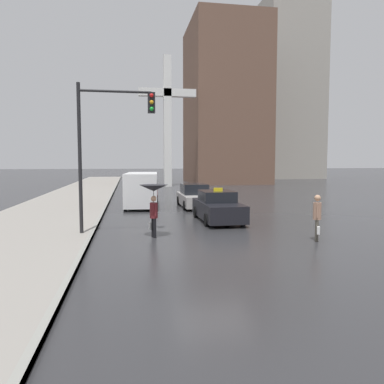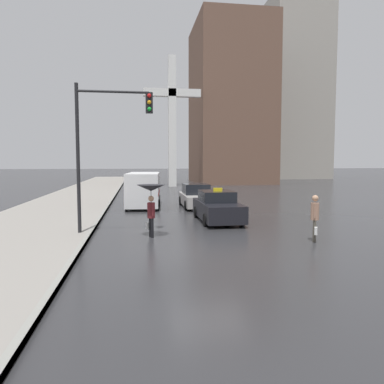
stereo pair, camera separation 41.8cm
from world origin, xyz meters
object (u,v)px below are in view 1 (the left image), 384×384
(pedestrian_with_umbrella, at_px, (154,194))
(traffic_light, at_px, (109,132))
(sedan_red, at_px, (195,197))
(ambulance_van, at_px, (142,188))
(taxi, at_px, (218,207))
(pedestrian_man, at_px, (317,215))
(monument_cross, at_px, (167,113))

(pedestrian_with_umbrella, distance_m, traffic_light, 2.99)
(sedan_red, xyz_separation_m, ambulance_van, (-3.40, 0.67, 0.56))
(taxi, distance_m, pedestrian_man, 5.84)
(taxi, relative_size, pedestrian_man, 2.64)
(sedan_red, height_order, traffic_light, traffic_light)
(traffic_light, bearing_deg, sedan_red, 60.84)
(ambulance_van, bearing_deg, sedan_red, 173.38)
(pedestrian_with_umbrella, relative_size, traffic_light, 0.35)
(pedestrian_man, relative_size, traffic_light, 0.29)
(taxi, height_order, ambulance_van, ambulance_van)
(taxi, xyz_separation_m, traffic_light, (-5.11, -3.02, 3.42))
(sedan_red, distance_m, monument_cross, 22.31)
(ambulance_van, bearing_deg, pedestrian_with_umbrella, 95.04)
(sedan_red, height_order, ambulance_van, ambulance_van)
(pedestrian_with_umbrella, bearing_deg, taxi, -58.90)
(taxi, height_order, pedestrian_with_umbrella, pedestrian_with_umbrella)
(pedestrian_man, bearing_deg, traffic_light, -79.83)
(sedan_red, distance_m, traffic_light, 10.78)
(monument_cross, bearing_deg, taxi, -90.57)
(pedestrian_with_umbrella, bearing_deg, sedan_red, -34.08)
(taxi, relative_size, pedestrian_with_umbrella, 2.21)
(taxi, height_order, pedestrian_man, pedestrian_man)
(pedestrian_man, xyz_separation_m, traffic_light, (-7.67, 2.23, 3.12))
(sedan_red, xyz_separation_m, pedestrian_with_umbrella, (-3.29, -9.46, 1.02))
(taxi, distance_m, pedestrian_with_umbrella, 5.04)
(pedestrian_with_umbrella, distance_m, pedestrian_man, 6.26)
(ambulance_van, bearing_deg, monument_cross, -96.25)
(pedestrian_man, xyz_separation_m, monument_cross, (-2.28, 31.95, 7.75))
(taxi, relative_size, sedan_red, 0.97)
(taxi, height_order, sedan_red, taxi)
(pedestrian_with_umbrella, bearing_deg, monument_cross, -21.84)
(ambulance_van, distance_m, monument_cross, 21.82)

